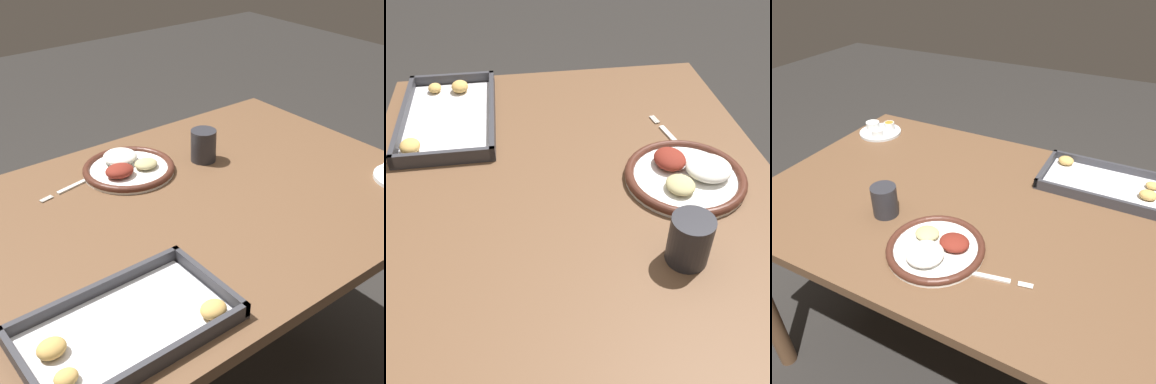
% 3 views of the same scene
% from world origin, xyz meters
% --- Properties ---
extents(dining_table, '(1.23, 0.88, 0.72)m').
position_xyz_m(dining_table, '(0.00, 0.00, 0.62)').
color(dining_table, brown).
rests_on(dining_table, ground_plane).
extents(dinner_plate, '(0.25, 0.25, 0.05)m').
position_xyz_m(dinner_plate, '(0.06, -0.24, 0.74)').
color(dinner_plate, white).
rests_on(dinner_plate, dining_table).
extents(fork, '(0.19, 0.05, 0.00)m').
position_xyz_m(fork, '(0.21, -0.26, 0.73)').
color(fork, silver).
rests_on(fork, dining_table).
extents(baking_tray, '(0.39, 0.23, 0.04)m').
position_xyz_m(baking_tray, '(0.38, 0.28, 0.74)').
color(baking_tray, '#333338').
rests_on(baking_tray, dining_table).
extents(drinking_cup, '(0.07, 0.07, 0.09)m').
position_xyz_m(drinking_cup, '(-0.15, -0.16, 0.77)').
color(drinking_cup, '#28282D').
rests_on(drinking_cup, dining_table).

